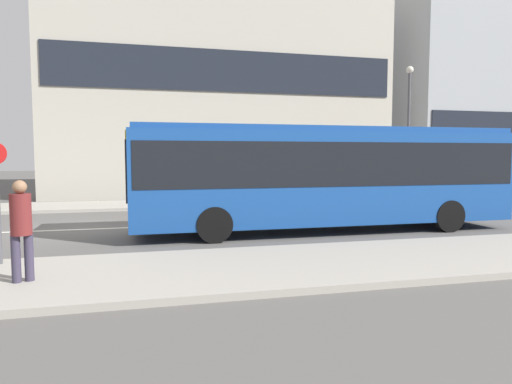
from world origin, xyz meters
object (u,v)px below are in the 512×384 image
(parked_car_0, at_px, (414,192))
(street_lamp, at_px, (409,118))
(city_bus, at_px, (324,172))
(pedestrian_near_stop, at_px, (21,224))

(parked_car_0, xyz_separation_m, street_lamp, (1.04, 2.21, 3.55))
(city_bus, xyz_separation_m, street_lamp, (7.70, 7.65, 2.37))
(city_bus, height_order, parked_car_0, city_bus)
(pedestrian_near_stop, bearing_deg, street_lamp, -160.59)
(pedestrian_near_stop, xyz_separation_m, street_lamp, (15.05, 12.09, 3.05))
(parked_car_0, height_order, pedestrian_near_stop, pedestrian_near_stop)
(parked_car_0, bearing_deg, city_bus, -140.76)
(street_lamp, bearing_deg, pedestrian_near_stop, -141.21)
(parked_car_0, relative_size, pedestrian_near_stop, 2.48)
(street_lamp, bearing_deg, city_bus, -135.18)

